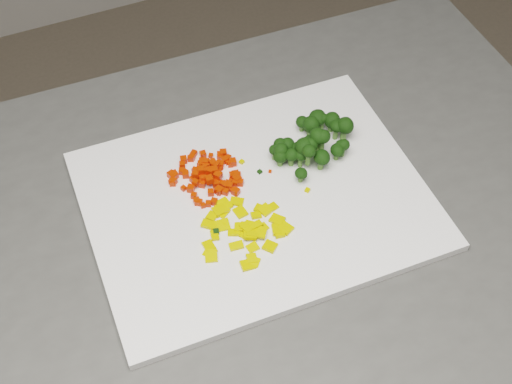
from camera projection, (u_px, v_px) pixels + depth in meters
name	position (u px, v px, depth m)	size (l,w,h in m)	color
counter_block	(245.00, 384.00, 1.23)	(0.98, 0.69, 0.90)	#4A4A47
cutting_board	(256.00, 200.00, 0.91)	(0.42, 0.33, 0.01)	white
carrot_pile	(207.00, 172.00, 0.91)	(0.09, 0.09, 0.03)	red
pepper_pile	(245.00, 229.00, 0.86)	(0.11, 0.11, 0.02)	#D8B50B
broccoli_pile	(317.00, 144.00, 0.92)	(0.11, 0.11, 0.05)	black
carrot_cube_0	(173.00, 181.00, 0.91)	(0.01, 0.01, 0.01)	red
carrot_cube_1	(192.00, 158.00, 0.94)	(0.01, 0.01, 0.01)	red
carrot_cube_2	(213.00, 163.00, 0.92)	(0.01, 0.01, 0.01)	red
carrot_cube_3	(201.00, 161.00, 0.94)	(0.01, 0.01, 0.01)	red
carrot_cube_4	(214.00, 202.00, 0.89)	(0.01, 0.01, 0.01)	red
carrot_cube_5	(216.00, 165.00, 0.92)	(0.01, 0.01, 0.01)	red
carrot_cube_6	(233.00, 162.00, 0.93)	(0.01, 0.01, 0.01)	red
carrot_cube_7	(185.00, 172.00, 0.92)	(0.01, 0.01, 0.01)	red
carrot_cube_8	(195.00, 170.00, 0.93)	(0.01, 0.01, 0.01)	red
carrot_cube_9	(209.00, 180.00, 0.90)	(0.01, 0.01, 0.01)	red
carrot_cube_10	(229.00, 157.00, 0.94)	(0.01, 0.01, 0.01)	red
carrot_cube_11	(183.00, 188.00, 0.91)	(0.01, 0.01, 0.01)	red
carrot_cube_12	(194.00, 153.00, 0.94)	(0.01, 0.01, 0.01)	red
carrot_cube_13	(196.00, 182.00, 0.90)	(0.01, 0.01, 0.01)	red
carrot_cube_14	(206.00, 178.00, 0.92)	(0.01, 0.01, 0.01)	red
carrot_cube_15	(203.00, 154.00, 0.94)	(0.01, 0.01, 0.01)	red
carrot_cube_16	(230.00, 164.00, 0.93)	(0.01, 0.01, 0.01)	red
carrot_cube_17	(238.00, 175.00, 0.92)	(0.01, 0.01, 0.01)	red
carrot_cube_18	(237.00, 176.00, 0.92)	(0.01, 0.01, 0.01)	red
carrot_cube_19	(200.00, 166.00, 0.93)	(0.01, 0.01, 0.01)	red
carrot_cube_20	(196.00, 174.00, 0.91)	(0.01, 0.01, 0.01)	red
carrot_cube_21	(214.00, 170.00, 0.91)	(0.01, 0.01, 0.01)	red
carrot_cube_22	(194.00, 196.00, 0.90)	(0.01, 0.01, 0.01)	red
carrot_cube_23	(226.00, 192.00, 0.90)	(0.01, 0.01, 0.01)	red
carrot_cube_24	(184.00, 160.00, 0.94)	(0.01, 0.01, 0.01)	red
carrot_cube_25	(204.00, 178.00, 0.91)	(0.01, 0.01, 0.01)	red
carrot_cube_26	(220.00, 155.00, 0.94)	(0.01, 0.01, 0.01)	red
carrot_cube_27	(202.00, 184.00, 0.91)	(0.01, 0.01, 0.01)	red
carrot_cube_28	(191.00, 188.00, 0.90)	(0.01, 0.01, 0.01)	red
carrot_cube_29	(182.00, 165.00, 0.93)	(0.01, 0.01, 0.01)	red
carrot_cube_30	(173.00, 183.00, 0.91)	(0.01, 0.01, 0.01)	red
carrot_cube_31	(220.00, 168.00, 0.93)	(0.01, 0.01, 0.01)	red
carrot_cube_32	(216.00, 183.00, 0.91)	(0.01, 0.01, 0.01)	red
carrot_cube_33	(206.00, 166.00, 0.92)	(0.01, 0.01, 0.01)	red
carrot_cube_34	(211.00, 156.00, 0.94)	(0.01, 0.01, 0.01)	red
carrot_cube_35	(207.00, 165.00, 0.93)	(0.01, 0.01, 0.01)	red
carrot_cube_36	(237.00, 179.00, 0.91)	(0.01, 0.01, 0.01)	red
carrot_cube_37	(236.00, 183.00, 0.91)	(0.01, 0.01, 0.01)	red
carrot_cube_38	(211.00, 192.00, 0.90)	(0.01, 0.01, 0.01)	red
carrot_cube_39	(219.00, 190.00, 0.90)	(0.01, 0.01, 0.01)	red
carrot_cube_40	(171.00, 175.00, 0.92)	(0.01, 0.01, 0.01)	red
carrot_cube_41	(186.00, 175.00, 0.92)	(0.01, 0.01, 0.01)	red
carrot_cube_42	(214.00, 168.00, 0.93)	(0.01, 0.01, 0.01)	red
carrot_cube_43	(206.00, 162.00, 0.92)	(0.01, 0.01, 0.01)	red
carrot_cube_44	(197.00, 201.00, 0.89)	(0.01, 0.01, 0.01)	red
carrot_cube_45	(236.00, 175.00, 0.92)	(0.01, 0.01, 0.01)	red
carrot_cube_46	(172.00, 183.00, 0.91)	(0.01, 0.01, 0.01)	red
carrot_cube_47	(194.00, 174.00, 0.91)	(0.01, 0.01, 0.01)	red
carrot_cube_48	(182.00, 171.00, 0.92)	(0.01, 0.01, 0.01)	red
carrot_cube_49	(233.00, 175.00, 0.92)	(0.01, 0.01, 0.01)	red
carrot_cube_50	(174.00, 174.00, 0.92)	(0.01, 0.01, 0.01)	red
carrot_cube_51	(211.00, 171.00, 0.91)	(0.01, 0.01, 0.01)	red
carrot_cube_52	(223.00, 153.00, 0.94)	(0.01, 0.01, 0.01)	red
carrot_cube_53	(220.00, 157.00, 0.94)	(0.01, 0.01, 0.01)	red
carrot_cube_54	(219.00, 170.00, 0.93)	(0.01, 0.01, 0.01)	red
carrot_cube_55	(228.00, 183.00, 0.91)	(0.01, 0.01, 0.01)	red
carrot_cube_56	(225.00, 160.00, 0.94)	(0.01, 0.01, 0.01)	red
carrot_cube_57	(218.00, 191.00, 0.90)	(0.01, 0.01, 0.01)	red
carrot_cube_58	(207.00, 180.00, 0.91)	(0.01, 0.01, 0.01)	red
carrot_cube_59	(236.00, 192.00, 0.90)	(0.01, 0.01, 0.01)	red
carrot_cube_60	(203.00, 178.00, 0.91)	(0.01, 0.01, 0.01)	red
carrot_cube_61	(199.00, 202.00, 0.89)	(0.01, 0.01, 0.01)	red
carrot_cube_62	(174.00, 176.00, 0.92)	(0.01, 0.01, 0.01)	red
carrot_cube_63	(218.00, 175.00, 0.91)	(0.01, 0.01, 0.01)	red
carrot_cube_64	(222.00, 184.00, 0.91)	(0.01, 0.01, 0.01)	red
carrot_cube_65	(195.00, 170.00, 0.92)	(0.01, 0.01, 0.01)	red
carrot_cube_66	(204.00, 180.00, 0.92)	(0.01, 0.01, 0.01)	red
carrot_cube_67	(206.00, 170.00, 0.91)	(0.01, 0.01, 0.01)	red
carrot_cube_68	(208.00, 204.00, 0.89)	(0.01, 0.01, 0.01)	red
carrot_cube_69	(232.00, 162.00, 0.93)	(0.01, 0.01, 0.01)	red
carrot_cube_70	(201.00, 170.00, 0.91)	(0.01, 0.01, 0.01)	red
carrot_cube_71	(225.00, 185.00, 0.91)	(0.01, 0.01, 0.01)	red
carrot_cube_72	(194.00, 179.00, 0.91)	(0.01, 0.01, 0.01)	red
carrot_cube_73	(232.00, 190.00, 0.90)	(0.01, 0.01, 0.01)	red
carrot_cube_74	(240.00, 183.00, 0.91)	(0.01, 0.01, 0.01)	red
carrot_cube_75	(190.00, 158.00, 0.94)	(0.01, 0.01, 0.01)	red
carrot_cube_76	(214.00, 164.00, 0.92)	(0.01, 0.01, 0.01)	red
carrot_cube_77	(227.00, 162.00, 0.93)	(0.01, 0.01, 0.01)	red
carrot_cube_78	(203.00, 205.00, 0.89)	(0.01, 0.01, 0.01)	red
carrot_cube_79	(201.00, 164.00, 0.92)	(0.01, 0.01, 0.01)	red
carrot_cube_80	(220.00, 164.00, 0.93)	(0.01, 0.01, 0.01)	red
carrot_cube_81	(229.00, 186.00, 0.91)	(0.01, 0.01, 0.01)	red
pepper_chunk_0	(286.00, 228.00, 0.87)	(0.01, 0.02, 0.00)	#D8B50B
pepper_chunk_1	(261.00, 232.00, 0.86)	(0.01, 0.02, 0.00)	#D8B50B
pepper_chunk_2	(210.00, 253.00, 0.85)	(0.01, 0.01, 0.00)	#D8B50B
pepper_chunk_3	(276.00, 230.00, 0.87)	(0.02, 0.01, 0.00)	#D8B50B
pepper_chunk_4	(243.00, 234.00, 0.86)	(0.01, 0.01, 0.00)	#D8B50B
pepper_chunk_5	(220.00, 210.00, 0.88)	(0.02, 0.02, 0.00)	#D8B50B
pepper_chunk_6	(254.00, 262.00, 0.84)	(0.01, 0.01, 0.00)	#D8B50B
pepper_chunk_7	(279.00, 229.00, 0.87)	(0.01, 0.01, 0.00)	#D8B50B
pepper_chunk_8	(270.00, 246.00, 0.85)	(0.02, 0.01, 0.00)	#D8B50B
pepper_chunk_9	(212.00, 216.00, 0.88)	(0.01, 0.01, 0.00)	#D8B50B
pepper_chunk_10	(237.00, 201.00, 0.89)	(0.01, 0.02, 0.00)	#D8B50B
pepper_chunk_11	(279.00, 232.00, 0.86)	(0.02, 0.01, 0.00)	#D8B50B
pepper_chunk_12	(236.00, 246.00, 0.85)	(0.02, 0.01, 0.00)	#D8B50B
pepper_chunk_13	(241.00, 227.00, 0.87)	(0.02, 0.01, 0.00)	#D8B50B
pepper_chunk_14	(252.00, 233.00, 0.86)	(0.01, 0.01, 0.00)	#D8B50B
pepper_chunk_15	(261.00, 228.00, 0.87)	(0.02, 0.01, 0.00)	#D8B50B
pepper_chunk_16	(219.00, 209.00, 0.89)	(0.01, 0.01, 0.00)	#D8B50B
pepper_chunk_17	(256.00, 215.00, 0.88)	(0.01, 0.01, 0.00)	#D8B50B
pepper_chunk_18	(265.00, 210.00, 0.89)	(0.02, 0.01, 0.00)	#D8B50B
pepper_chunk_19	(223.00, 212.00, 0.88)	(0.02, 0.01, 0.00)	#D8B50B
pepper_chunk_20	(247.00, 227.00, 0.86)	(0.02, 0.01, 0.00)	#D8B50B
pepper_chunk_21	(246.00, 226.00, 0.86)	(0.01, 0.01, 0.00)	#D8B50B
pepper_chunk_22	(261.00, 209.00, 0.89)	(0.01, 0.02, 0.00)	#D8B50B
pepper_chunk_23	(209.00, 225.00, 0.87)	(0.02, 0.01, 0.00)	#D8B50B
pepper_chunk_24	(211.00, 256.00, 0.84)	(0.01, 0.02, 0.00)	#D8B50B
pepper_chunk_25	(250.00, 235.00, 0.86)	(0.01, 0.02, 0.00)	#D8B50B
pepper_chunk_26	(240.00, 212.00, 0.88)	(0.02, 0.01, 0.00)	#D8B50B
pepper_chunk_27	(224.00, 205.00, 0.89)	(0.02, 0.02, 0.00)	#D8B50B
pepper_chunk_28	(256.00, 225.00, 0.86)	(0.02, 0.01, 0.00)	#D8B50B
pepper_chunk_29	(248.00, 265.00, 0.83)	(0.02, 0.01, 0.00)	#D8B50B
pepper_chunk_30	(272.00, 207.00, 0.89)	(0.02, 0.01, 0.00)	#D8B50B
pepper_chunk_31	(250.00, 225.00, 0.87)	(0.01, 0.01, 0.00)	#D8B50B
pepper_chunk_32	(277.00, 220.00, 0.88)	(0.02, 0.01, 0.00)	#D8B50B
pepper_chunk_33	(223.00, 225.00, 0.87)	(0.02, 0.02, 0.00)	#D8B50B
pepper_chunk_34	(252.00, 259.00, 0.84)	(0.01, 0.01, 0.00)	#D8B50B
pepper_chunk_35	(209.00, 246.00, 0.85)	(0.02, 0.01, 0.00)	#D8B50B
pepper_chunk_36	(253.00, 247.00, 0.85)	(0.01, 0.01, 0.00)	#D8B50B
pepper_chunk_37	(234.00, 233.00, 0.86)	(0.02, 0.01, 0.00)	#D8B50B
pepper_chunk_38	(215.00, 235.00, 0.86)	(0.01, 0.01, 0.00)	#D8B50B
broccoli_floret_0	(304.00, 149.00, 0.92)	(0.03, 0.03, 0.03)	black
broccoli_floret_1	(344.00, 130.00, 0.95)	(0.03, 0.03, 0.03)	black
broccoli_floret_2	(331.00, 123.00, 0.96)	(0.03, 0.03, 0.03)	black
broccoli_floret_3	(343.00, 149.00, 0.94)	(0.02, 0.02, 0.03)	black
broccoli_floret_4	(321.00, 161.00, 0.92)	(0.03, 0.03, 0.03)	black
broccoli_floret_5	(317.00, 140.00, 0.92)	(0.03, 0.03, 0.03)	black
broccoli_floret_6	(301.00, 176.00, 0.91)	(0.02, 0.02, 0.02)	black
broccoli_floret_7	(322.00, 141.00, 0.92)	(0.03, 0.03, 0.03)	black
broccoli_floret_8	(280.00, 159.00, 0.93)	(0.03, 0.03, 0.02)	black
broccoli_floret_9	(336.00, 130.00, 0.95)	(0.02, 0.02, 0.03)	black
broccoli_floret_10	(291.00, 158.00, 0.93)	(0.03, 0.03, 0.03)	black
broccoli_floret_11	(300.00, 159.00, 0.92)	(0.02, 0.02, 0.03)	black
broccoli_floret_12	(310.00, 127.00, 0.96)	(0.03, 0.03, 0.03)	black
broccoli_floret_13	(309.00, 147.00, 0.92)	(0.03, 0.03, 0.03)	black
broccoli_floret_14	(302.00, 124.00, 0.97)	(0.02, 0.02, 0.02)	black
broccoli_floret_15	(280.00, 154.00, 0.93)	(0.03, 0.03, 0.03)	black
broccoli_floret_16	(337.00, 153.00, 0.93)	(0.02, 0.02, 0.02)	black
broccoli_floret_17	(322.00, 123.00, 0.96)	(0.02, 0.02, 0.03)	black
broccoli_floret_18	(316.00, 142.00, 0.93)	(0.02, 0.02, 0.02)	black
broccoli_floret_19	(274.00, 153.00, 0.93)	(0.02, 0.02, 0.02)	black
broccoli_floret_20	(280.00, 148.00, 0.94)	(0.02, 0.02, 0.03)	black
broccoli_floret_21	(310.00, 145.00, 0.94)	(0.03, 0.03, 0.03)	black
broccoli_floret_22	(287.00, 148.00, 0.94)	(0.03, 0.03, 0.03)	black
broccoli_floret_23	(317.00, 120.00, 0.97)	(0.03, 0.03, 0.03)	black
broccoli_floret_24	(340.00, 148.00, 0.94)	(0.02, 0.02, 0.03)	black
broccoli_floret_25	(308.00, 156.00, 0.91)	(0.02, 0.02, 0.03)	black
broccoli_floret_26	(297.00, 150.00, 0.93)	(0.02, 0.02, 0.03)	black
stray_bit_0	(270.00, 171.00, 0.93)	(0.00, 0.00, 0.00)	red
stray_bit_1	(307.00, 190.00, 0.91)	(0.01, 0.01, 0.00)	#D8B50B
stray_bit_2	(216.00, 232.00, 0.86)	(0.01, 0.01, 0.00)	black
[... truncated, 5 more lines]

